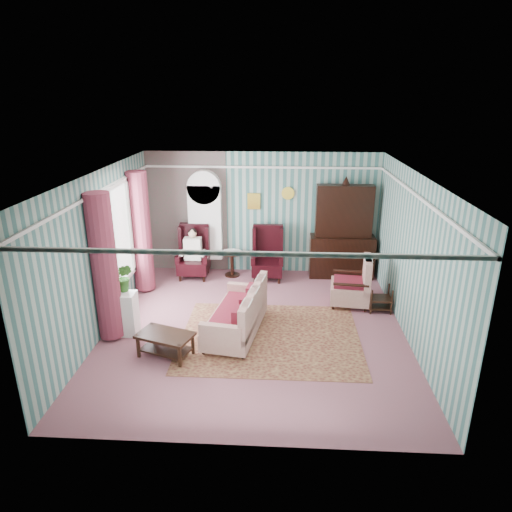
# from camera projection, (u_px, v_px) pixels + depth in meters

# --- Properties ---
(floor) EXTENTS (6.00, 6.00, 0.00)m
(floor) POSITION_uv_depth(u_px,v_px,m) (255.00, 329.00, 8.54)
(floor) COLOR #834C5C
(floor) RESTS_ON ground
(room_shell) EXTENTS (5.53, 6.02, 2.91)m
(room_shell) POSITION_uv_depth(u_px,v_px,m) (220.00, 222.00, 8.06)
(room_shell) COLOR #3A6A66
(room_shell) RESTS_ON ground
(bookcase) EXTENTS (0.80, 0.28, 2.24)m
(bookcase) POSITION_uv_depth(u_px,v_px,m) (206.00, 228.00, 10.90)
(bookcase) COLOR white
(bookcase) RESTS_ON floor
(dresser_hutch) EXTENTS (1.50, 0.56, 2.36)m
(dresser_hutch) POSITION_uv_depth(u_px,v_px,m) (343.00, 229.00, 10.60)
(dresser_hutch) COLOR black
(dresser_hutch) RESTS_ON floor
(wingback_left) EXTENTS (0.76, 0.80, 1.25)m
(wingback_left) POSITION_uv_depth(u_px,v_px,m) (193.00, 252.00, 10.72)
(wingback_left) COLOR black
(wingback_left) RESTS_ON floor
(wingback_right) EXTENTS (0.76, 0.80, 1.25)m
(wingback_right) POSITION_uv_depth(u_px,v_px,m) (267.00, 254.00, 10.62)
(wingback_right) COLOR black
(wingback_right) RESTS_ON floor
(seated_woman) EXTENTS (0.44, 0.40, 1.18)m
(seated_woman) POSITION_uv_depth(u_px,v_px,m) (193.00, 254.00, 10.73)
(seated_woman) COLOR silver
(seated_woman) RESTS_ON floor
(round_side_table) EXTENTS (0.50, 0.50, 0.60)m
(round_side_table) POSITION_uv_depth(u_px,v_px,m) (232.00, 264.00, 10.92)
(round_side_table) COLOR black
(round_side_table) RESTS_ON floor
(nest_table) EXTENTS (0.45, 0.38, 0.54)m
(nest_table) POSITION_uv_depth(u_px,v_px,m) (380.00, 298.00, 9.16)
(nest_table) COLOR black
(nest_table) RESTS_ON floor
(plant_stand) EXTENTS (0.55, 0.35, 0.80)m
(plant_stand) POSITION_uv_depth(u_px,v_px,m) (122.00, 313.00, 8.26)
(plant_stand) COLOR silver
(plant_stand) RESTS_ON floor
(rug) EXTENTS (3.20, 2.60, 0.01)m
(rug) POSITION_uv_depth(u_px,v_px,m) (270.00, 337.00, 8.24)
(rug) COLOR #521B1E
(rug) RESTS_ON floor
(sofa) EXTENTS (1.24, 1.98, 0.94)m
(sofa) POSITION_uv_depth(u_px,v_px,m) (235.00, 310.00, 8.23)
(sofa) COLOR beige
(sofa) RESTS_ON floor
(floral_armchair) EXTENTS (0.81, 0.93, 0.93)m
(floral_armchair) POSITION_uv_depth(u_px,v_px,m) (350.00, 283.00, 9.38)
(floral_armchair) COLOR #C0AE94
(floral_armchair) RESTS_ON floor
(coffee_table) EXTENTS (1.03, 0.79, 0.41)m
(coffee_table) POSITION_uv_depth(u_px,v_px,m) (166.00, 345.00, 7.61)
(coffee_table) COLOR black
(coffee_table) RESTS_ON floor
(potted_plant_a) EXTENTS (0.42, 0.38, 0.42)m
(potted_plant_a) POSITION_uv_depth(u_px,v_px,m) (111.00, 285.00, 7.95)
(potted_plant_a) COLOR #24531A
(potted_plant_a) RESTS_ON plant_stand
(potted_plant_b) EXTENTS (0.31, 0.26, 0.53)m
(potted_plant_b) POSITION_uv_depth(u_px,v_px,m) (124.00, 277.00, 8.12)
(potted_plant_b) COLOR #1F5119
(potted_plant_b) RESTS_ON plant_stand
(potted_plant_c) EXTENTS (0.23, 0.23, 0.40)m
(potted_plant_c) POSITION_uv_depth(u_px,v_px,m) (116.00, 281.00, 8.14)
(potted_plant_c) COLOR #16481A
(potted_plant_c) RESTS_ON plant_stand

